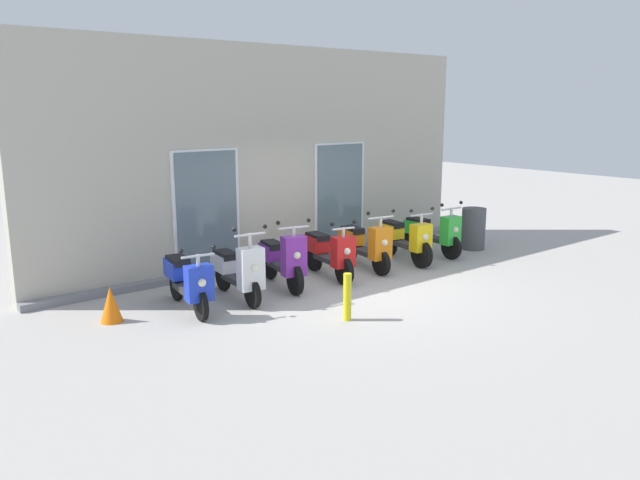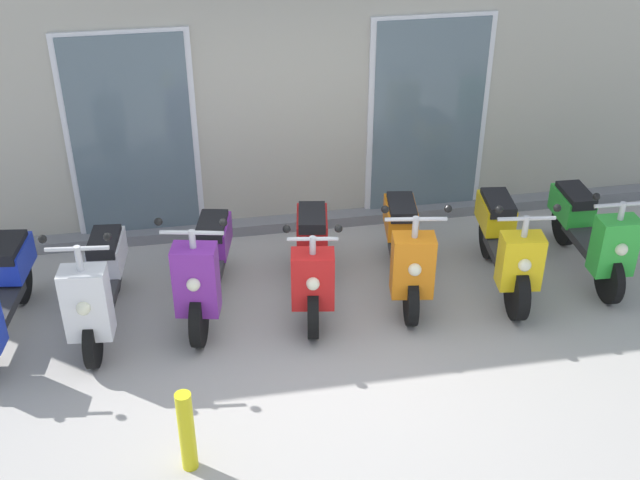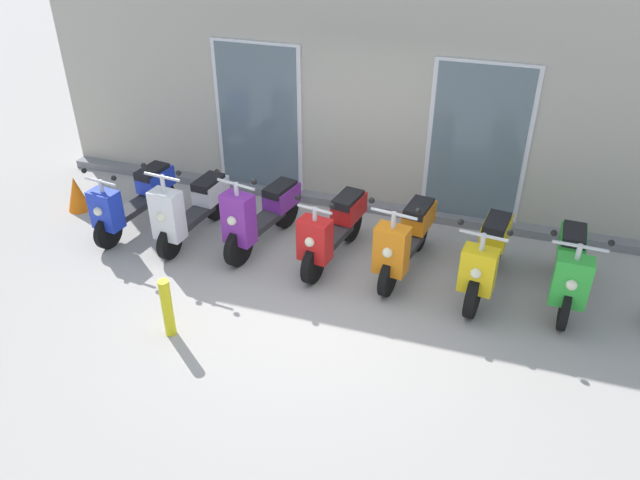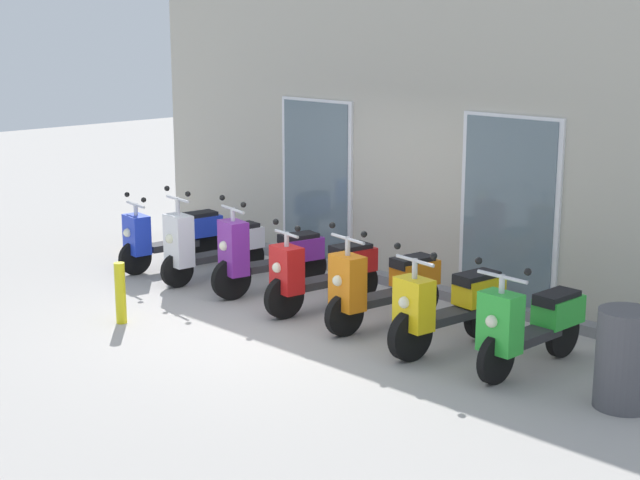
{
  "view_description": "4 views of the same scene",
  "coord_description": "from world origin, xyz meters",
  "px_view_note": "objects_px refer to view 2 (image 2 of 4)",
  "views": [
    {
      "loc": [
        -6.93,
        -7.65,
        3.06
      ],
      "look_at": [
        -0.39,
        0.52,
        0.8
      ],
      "focal_mm": 35.13,
      "sensor_mm": 36.0,
      "label": 1
    },
    {
      "loc": [
        -1.02,
        -5.51,
        4.51
      ],
      "look_at": [
        0.07,
        0.56,
        0.82
      ],
      "focal_mm": 45.14,
      "sensor_mm": 36.0,
      "label": 2
    },
    {
      "loc": [
        1.96,
        -5.61,
        4.46
      ],
      "look_at": [
        0.06,
        0.19,
        0.66
      ],
      "focal_mm": 34.8,
      "sensor_mm": 36.0,
      "label": 3
    },
    {
      "loc": [
        7.66,
        -6.84,
        3.33
      ],
      "look_at": [
        0.11,
        0.69,
        0.88
      ],
      "focal_mm": 53.65,
      "sensor_mm": 36.0,
      "label": 4
    }
  ],
  "objects_px": {
    "scooter_purple": "(206,265)",
    "curb_bollard": "(187,431)",
    "scooter_orange": "(406,248)",
    "scooter_yellow": "(505,244)",
    "scooter_white": "(98,284)",
    "scooter_red": "(312,259)",
    "scooter_green": "(590,230)"
  },
  "relations": [
    {
      "from": "scooter_purple",
      "to": "curb_bollard",
      "type": "distance_m",
      "value": 2.01
    },
    {
      "from": "scooter_white",
      "to": "curb_bollard",
      "type": "relative_size",
      "value": 2.22
    },
    {
      "from": "scooter_white",
      "to": "curb_bollard",
      "type": "distance_m",
      "value": 1.99
    },
    {
      "from": "scooter_white",
      "to": "scooter_orange",
      "type": "relative_size",
      "value": 0.99
    },
    {
      "from": "scooter_yellow",
      "to": "scooter_green",
      "type": "relative_size",
      "value": 1.01
    },
    {
      "from": "scooter_green",
      "to": "curb_bollard",
      "type": "xyz_separation_m",
      "value": [
        -4.07,
        -1.97,
        -0.13
      ]
    },
    {
      "from": "scooter_yellow",
      "to": "scooter_purple",
      "type": "bearing_deg",
      "value": 178.14
    },
    {
      "from": "scooter_red",
      "to": "curb_bollard",
      "type": "bearing_deg",
      "value": -122.78
    },
    {
      "from": "scooter_orange",
      "to": "scooter_white",
      "type": "bearing_deg",
      "value": -177.7
    },
    {
      "from": "scooter_orange",
      "to": "scooter_yellow",
      "type": "xyz_separation_m",
      "value": [
        0.98,
        -0.08,
        -0.02
      ]
    },
    {
      "from": "curb_bollard",
      "to": "scooter_yellow",
      "type": "bearing_deg",
      "value": 30.97
    },
    {
      "from": "scooter_white",
      "to": "scooter_yellow",
      "type": "distance_m",
      "value": 3.85
    },
    {
      "from": "scooter_white",
      "to": "scooter_orange",
      "type": "xyz_separation_m",
      "value": [
        2.87,
        0.12,
        -0.0
      ]
    },
    {
      "from": "scooter_orange",
      "to": "curb_bollard",
      "type": "height_order",
      "value": "scooter_orange"
    },
    {
      "from": "scooter_white",
      "to": "scooter_green",
      "type": "distance_m",
      "value": 4.78
    },
    {
      "from": "curb_bollard",
      "to": "scooter_green",
      "type": "bearing_deg",
      "value": 25.85
    },
    {
      "from": "scooter_red",
      "to": "scooter_green",
      "type": "bearing_deg",
      "value": 0.49
    },
    {
      "from": "scooter_purple",
      "to": "scooter_yellow",
      "type": "bearing_deg",
      "value": -1.86
    },
    {
      "from": "scooter_purple",
      "to": "curb_bollard",
      "type": "relative_size",
      "value": 2.29
    },
    {
      "from": "scooter_green",
      "to": "scooter_white",
      "type": "bearing_deg",
      "value": -178.58
    },
    {
      "from": "scooter_orange",
      "to": "curb_bollard",
      "type": "bearing_deg",
      "value": -137.74
    },
    {
      "from": "scooter_orange",
      "to": "curb_bollard",
      "type": "relative_size",
      "value": 2.25
    },
    {
      "from": "scooter_yellow",
      "to": "curb_bollard",
      "type": "distance_m",
      "value": 3.67
    },
    {
      "from": "scooter_white",
      "to": "curb_bollard",
      "type": "bearing_deg",
      "value": -69.23
    },
    {
      "from": "scooter_orange",
      "to": "curb_bollard",
      "type": "xyz_separation_m",
      "value": [
        -2.17,
        -1.97,
        -0.13
      ]
    },
    {
      "from": "curb_bollard",
      "to": "scooter_red",
      "type": "bearing_deg",
      "value": 57.22
    },
    {
      "from": "scooter_purple",
      "to": "scooter_yellow",
      "type": "xyz_separation_m",
      "value": [
        2.89,
        -0.09,
        -0.02
      ]
    },
    {
      "from": "scooter_white",
      "to": "scooter_red",
      "type": "xyz_separation_m",
      "value": [
        1.96,
        0.09,
        -0.02
      ]
    },
    {
      "from": "scooter_red",
      "to": "scooter_orange",
      "type": "distance_m",
      "value": 0.91
    },
    {
      "from": "scooter_white",
      "to": "scooter_green",
      "type": "relative_size",
      "value": 0.98
    },
    {
      "from": "scooter_white",
      "to": "scooter_red",
      "type": "relative_size",
      "value": 0.98
    },
    {
      "from": "scooter_orange",
      "to": "scooter_purple",
      "type": "bearing_deg",
      "value": 179.62
    }
  ]
}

